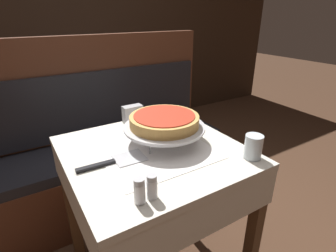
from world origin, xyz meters
TOP-DOWN VIEW (x-y plane):
  - dining_table_front at (0.00, 0.00)m, footprint 0.71×0.71m
  - dining_table_rear at (0.26, 1.55)m, footprint 0.78×0.78m
  - booth_bench at (0.03, 0.71)m, footprint 1.59×0.46m
  - back_wall_panel at (0.00, 2.06)m, footprint 6.00×0.04m
  - pizza_pan_stand at (0.07, 0.03)m, footprint 0.35×0.35m
  - deep_dish_pizza at (0.07, 0.03)m, footprint 0.30×0.30m
  - pizza_server at (-0.17, -0.02)m, footprint 0.27×0.11m
  - water_glass_near at (0.30, -0.27)m, footprint 0.07×0.07m
  - salt_shaker at (-0.20, -0.27)m, footprint 0.04×0.04m
  - pepper_shaker at (-0.15, -0.27)m, footprint 0.03×0.03m
  - napkin_holder at (0.05, 0.31)m, footprint 0.10×0.05m
  - condiment_caddy at (0.33, 1.50)m, footprint 0.13×0.13m

SIDE VIEW (x-z plane):
  - booth_bench at x=0.03m, z-range -0.24..0.93m
  - dining_table_front at x=0.00m, z-range 0.27..1.03m
  - dining_table_rear at x=0.26m, z-range 0.27..1.04m
  - pizza_server at x=-0.17m, z-range 0.76..0.77m
  - pepper_shaker at x=-0.15m, z-range 0.76..0.84m
  - salt_shaker at x=-0.20m, z-range 0.76..0.85m
  - napkin_holder at x=0.05m, z-range 0.76..0.85m
  - water_glass_near at x=0.30m, z-range 0.76..0.86m
  - condiment_caddy at x=0.33m, z-range 0.72..0.91m
  - pizza_pan_stand at x=0.07m, z-range 0.79..0.87m
  - deep_dish_pizza at x=0.07m, z-range 0.84..0.89m
  - back_wall_panel at x=0.00m, z-range 0.00..2.40m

